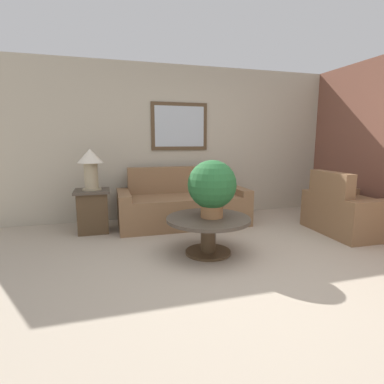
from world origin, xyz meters
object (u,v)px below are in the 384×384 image
at_px(couch_main, 183,206).
at_px(armchair, 350,213).
at_px(side_table, 93,210).
at_px(table_lamp, 90,164).
at_px(potted_plant_on_table, 212,186).
at_px(coffee_table, 208,227).

height_order(couch_main, armchair, same).
height_order(side_table, table_lamp, table_lamp).
distance_m(couch_main, potted_plant_on_table, 1.44).
bearing_deg(coffee_table, table_lamp, 136.07).
distance_m(couch_main, side_table, 1.38).
bearing_deg(side_table, potted_plant_on_table, -43.06).
bearing_deg(coffee_table, couch_main, 88.94).
distance_m(armchair, coffee_table, 2.27).
distance_m(armchair, potted_plant_on_table, 2.29).
bearing_deg(coffee_table, potted_plant_on_table, 0.17).
bearing_deg(table_lamp, armchair, -16.61).
relative_size(coffee_table, side_table, 1.58).
relative_size(armchair, potted_plant_on_table, 1.70).
bearing_deg(couch_main, potted_plant_on_table, -89.30).
distance_m(coffee_table, potted_plant_on_table, 0.49).
relative_size(couch_main, table_lamp, 3.42).
xyz_separation_m(armchair, table_lamp, (-3.61, 1.08, 0.72)).
height_order(couch_main, coffee_table, couch_main).
height_order(couch_main, table_lamp, table_lamp).
xyz_separation_m(coffee_table, table_lamp, (-1.35, 1.30, 0.69)).
bearing_deg(coffee_table, side_table, 136.07).
height_order(armchair, potted_plant_on_table, potted_plant_on_table).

